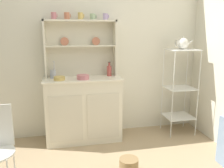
{
  "coord_description": "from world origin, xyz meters",
  "views": [
    {
      "loc": [
        -0.43,
        -1.76,
        1.49
      ],
      "look_at": [
        0.2,
        1.12,
        0.83
      ],
      "focal_mm": 38.12,
      "sensor_mm": 36.0,
      "label": 1
    }
  ],
  "objects": [
    {
      "name": "cup_terracotta_1",
      "position": [
        -0.32,
        1.49,
        1.68
      ],
      "size": [
        0.08,
        0.07,
        0.09
      ],
      "color": "#C67556",
      "rests_on": "hutch_shelf_unit"
    },
    {
      "name": "bowl_floral_medium",
      "position": [
        -0.15,
        1.29,
        0.91
      ],
      "size": [
        0.16,
        0.16,
        0.06
      ],
      "primitive_type": "cylinder",
      "color": "#D17A84",
      "rests_on": "hutch_cabinet"
    },
    {
      "name": "bakers_rack",
      "position": [
        1.25,
        1.32,
        0.74
      ],
      "size": [
        0.41,
        0.37,
        1.24
      ],
      "color": "silver",
      "rests_on": "ground"
    },
    {
      "name": "wall_back",
      "position": [
        0.0,
        1.62,
        1.25
      ],
      "size": [
        3.84,
        0.05,
        2.5
      ],
      "primitive_type": "cube",
      "color": "silver",
      "rests_on": "ground"
    },
    {
      "name": "cup_lilac_4",
      "position": [
        0.19,
        1.49,
        1.68
      ],
      "size": [
        0.08,
        0.07,
        0.08
      ],
      "color": "#B79ECC",
      "rests_on": "hutch_shelf_unit"
    },
    {
      "name": "cup_rose_0",
      "position": [
        -0.49,
        1.49,
        1.68
      ],
      "size": [
        0.08,
        0.07,
        0.09
      ],
      "color": "#D17A84",
      "rests_on": "hutch_shelf_unit"
    },
    {
      "name": "bowl_mixing_large",
      "position": [
        -0.45,
        1.29,
        0.9
      ],
      "size": [
        0.14,
        0.14,
        0.05
      ],
      "primitive_type": "cylinder",
      "color": "#DBB760",
      "rests_on": "hutch_cabinet"
    },
    {
      "name": "jam_bottle",
      "position": [
        0.23,
        1.45,
        0.96
      ],
      "size": [
        0.06,
        0.06,
        0.2
      ],
      "color": "#B74C47",
      "rests_on": "hutch_cabinet"
    },
    {
      "name": "hutch_cabinet",
      "position": [
        -0.15,
        1.37,
        0.45
      ],
      "size": [
        1.04,
        0.45,
        0.88
      ],
      "color": "silver",
      "rests_on": "ground"
    },
    {
      "name": "cup_gold_2",
      "position": [
        -0.15,
        1.49,
        1.68
      ],
      "size": [
        0.08,
        0.07,
        0.09
      ],
      "color": "#DBB760",
      "rests_on": "hutch_shelf_unit"
    },
    {
      "name": "cup_sage_3",
      "position": [
        0.02,
        1.49,
        1.68
      ],
      "size": [
        0.09,
        0.07,
        0.08
      ],
      "color": "#9EB78E",
      "rests_on": "hutch_shelf_unit"
    },
    {
      "name": "floor_basket",
      "position": [
        0.24,
        0.44,
        0.08
      ],
      "size": [
        0.21,
        0.21,
        0.16
      ],
      "primitive_type": "cylinder",
      "color": "#93754C",
      "rests_on": "ground"
    },
    {
      "name": "porcelain_teapot",
      "position": [
        1.25,
        1.32,
        1.32
      ],
      "size": [
        0.25,
        0.16,
        0.18
      ],
      "color": "white",
      "rests_on": "bakers_rack"
    },
    {
      "name": "hutch_shelf_unit",
      "position": [
        -0.15,
        1.53,
        1.32
      ],
      "size": [
        0.97,
        0.18,
        0.76
      ],
      "color": "beige",
      "rests_on": "hutch_cabinet"
    },
    {
      "name": "utensil_jar",
      "position": [
        -0.53,
        1.45,
        0.94
      ],
      "size": [
        0.08,
        0.08,
        0.23
      ],
      "color": "#B2B7C6",
      "rests_on": "hutch_cabinet"
    }
  ]
}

